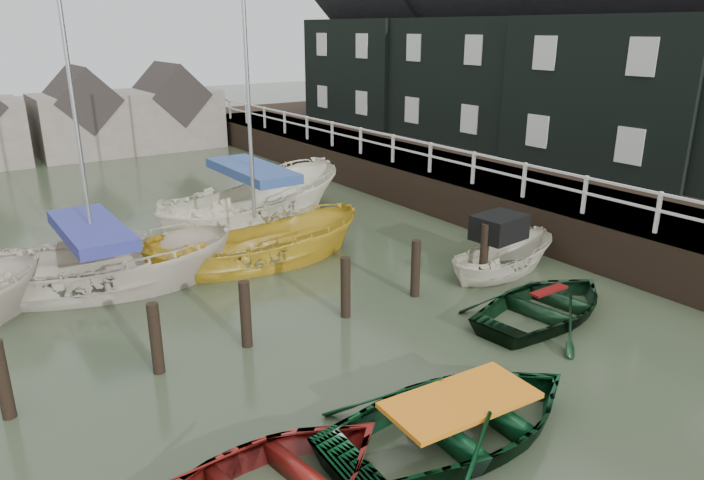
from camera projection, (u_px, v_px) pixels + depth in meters
ground at (385, 395)px, 10.97m from camera, size 120.00×120.00×0.00m
pier at (423, 178)px, 23.64m from camera, size 3.04×32.00×2.70m
land_strip at (520, 178)px, 26.84m from camera, size 14.00×38.00×1.50m
quay_houses at (560, 39)px, 23.97m from camera, size 6.52×28.14×10.01m
mooring_pilings at (250, 322)px, 12.55m from camera, size 13.72×0.22×1.80m
far_sheds at (79, 118)px, 31.07m from camera, size 14.00×4.08×4.39m
rowboat_green at (458, 439)px, 9.79m from camera, size 4.79×3.56×0.95m
rowboat_dkgreen at (546, 317)px, 13.94m from camera, size 4.33×3.32×0.83m
motorboat at (501, 267)px, 16.51m from camera, size 3.80×1.75×2.21m
sailboat_b at (99, 286)px, 15.45m from camera, size 7.00×4.46×10.80m
sailboat_c at (257, 262)px, 17.17m from camera, size 6.26×3.06×10.41m
sailboat_d at (255, 219)px, 20.87m from camera, size 7.93×4.76×12.26m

